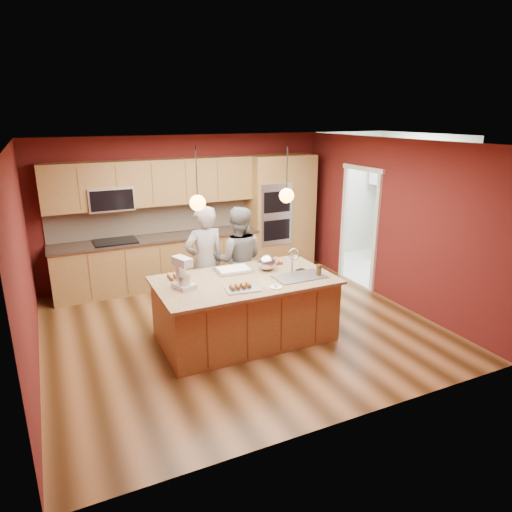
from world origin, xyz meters
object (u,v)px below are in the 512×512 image
person_left (205,263)px  mixing_bowl (267,262)px  island (246,308)px  person_right (238,260)px  stand_mixer (183,275)px

person_left → mixing_bowl: bearing=131.7°
mixing_bowl → island: bearing=-152.9°
person_right → stand_mixer: (-1.15, -0.90, 0.22)m
island → stand_mixer: 1.06m
person_left → mixing_bowl: 1.01m
mixing_bowl → person_right: bearing=101.8°
person_right → stand_mixer: size_ratio=4.13×
island → person_left: person_left is taller
person_left → island: bearing=103.2°
person_right → mixing_bowl: 0.74m
person_left → stand_mixer: (-0.60, -0.90, 0.18)m
island → person_left: (-0.27, 0.94, 0.43)m
stand_mixer → mixing_bowl: stand_mixer is taller
person_left → stand_mixer: 1.09m
island → mixing_bowl: size_ratio=8.72×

